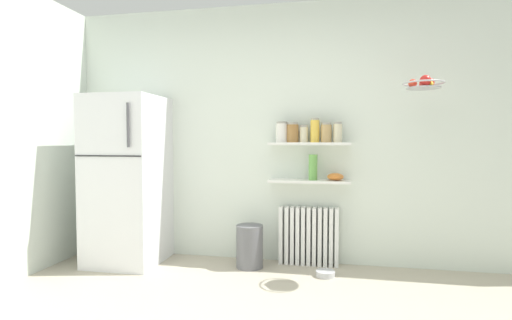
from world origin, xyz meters
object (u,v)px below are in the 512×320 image
(trash_bin, at_px, (250,246))
(pet_food_bowl, at_px, (325,274))
(refrigerator, at_px, (128,180))
(vase, at_px, (313,167))
(hanging_fruit_basket, at_px, (424,84))
(storage_jar_4, at_px, (326,133))
(storage_jar_2, at_px, (304,134))
(storage_jar_1, at_px, (293,133))
(storage_jar_0, at_px, (282,132))
(radiator, at_px, (309,236))
(storage_jar_5, at_px, (338,132))
(shelf_bowl, at_px, (335,177))
(storage_jar_3, at_px, (315,130))

(trash_bin, xyz_separation_m, pet_food_bowl, (0.73, -0.11, -0.18))
(refrigerator, relative_size, vase, 6.73)
(hanging_fruit_basket, bearing_deg, storage_jar_4, 157.81)
(storage_jar_2, xyz_separation_m, trash_bin, (-0.50, -0.17, -1.09))
(storage_jar_1, bearing_deg, storage_jar_0, -180.00)
(radiator, relative_size, storage_jar_4, 3.05)
(storage_jar_1, xyz_separation_m, storage_jar_5, (0.43, -0.00, 0.00))
(storage_jar_4, height_order, hanging_fruit_basket, hanging_fruit_basket)
(storage_jar_0, bearing_deg, hanging_fruit_basket, -14.87)
(pet_food_bowl, bearing_deg, storage_jar_5, 70.59)
(trash_bin, xyz_separation_m, hanging_fruit_basket, (1.52, -0.16, 1.50))
(vase, height_order, pet_food_bowl, vase)
(vase, bearing_deg, shelf_bowl, 0.00)
(storage_jar_5, relative_size, trash_bin, 0.48)
(storage_jar_2, height_order, vase, storage_jar_2)
(storage_jar_0, bearing_deg, vase, 0.00)
(vase, distance_m, trash_bin, 0.98)
(storage_jar_0, height_order, vase, storage_jar_0)
(refrigerator, distance_m, storage_jar_0, 1.62)
(pet_food_bowl, bearing_deg, radiator, 118.75)
(refrigerator, distance_m, storage_jar_3, 1.93)
(refrigerator, xyz_separation_m, pet_food_bowl, (1.97, -0.05, -0.81))
(vase, distance_m, shelf_bowl, 0.23)
(storage_jar_1, distance_m, trash_bin, 1.18)
(storage_jar_1, relative_size, storage_jar_4, 1.02)
(pet_food_bowl, bearing_deg, trash_bin, 171.09)
(storage_jar_5, bearing_deg, storage_jar_1, 180.00)
(storage_jar_3, height_order, trash_bin, storage_jar_3)
(storage_jar_2, bearing_deg, storage_jar_4, 0.00)
(storage_jar_1, height_order, vase, storage_jar_1)
(radiator, distance_m, trash_bin, 0.60)
(radiator, xyz_separation_m, vase, (0.04, -0.03, 0.68))
(storage_jar_5, bearing_deg, radiator, 173.63)
(storage_jar_2, distance_m, storage_jar_4, 0.22)
(storage_jar_5, xyz_separation_m, vase, (-0.23, 0.00, -0.34))
(storage_jar_3, distance_m, vase, 0.36)
(storage_jar_4, relative_size, trash_bin, 0.46)
(storage_jar_4, bearing_deg, storage_jar_1, 180.00)
(storage_jar_5, relative_size, pet_food_bowl, 1.13)
(shelf_bowl, bearing_deg, radiator, 173.21)
(storage_jar_3, bearing_deg, pet_food_bowl, -67.44)
(storage_jar_3, bearing_deg, refrigerator, -172.75)
(storage_jar_3, bearing_deg, trash_bin, -164.78)
(storage_jar_0, bearing_deg, storage_jar_5, 0.00)
(storage_jar_5, bearing_deg, storage_jar_2, 180.00)
(storage_jar_4, distance_m, vase, 0.36)
(trash_bin, bearing_deg, storage_jar_4, 13.03)
(storage_jar_2, height_order, pet_food_bowl, storage_jar_2)
(radiator, relative_size, pet_food_bowl, 3.33)
(radiator, distance_m, shelf_bowl, 0.65)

